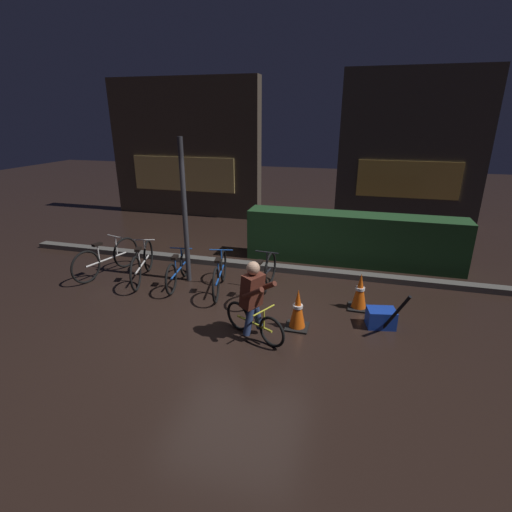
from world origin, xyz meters
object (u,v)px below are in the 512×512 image
Objects in this scene: parked_bike_leftmost at (107,259)px; parked_bike_right_mid at (262,277)px; traffic_cone_near at (298,310)px; cyclist at (254,300)px; blue_crate at (381,318)px; traffic_cone_far at (360,292)px; parked_bike_left_mid at (142,263)px; parked_bike_center_right at (220,274)px; street_post at (185,213)px; parked_bike_center_left at (178,270)px; closed_umbrella at (395,314)px.

parked_bike_leftmost is 0.99× the size of parked_bike_right_mid.
traffic_cone_near is 0.54× the size of cyclist.
traffic_cone_far is at bearing 123.02° from blue_crate.
parked_bike_left_mid is 3.58m from traffic_cone_near.
traffic_cone_near is (0.85, -1.05, -0.02)m from parked_bike_right_mid.
parked_bike_leftmost is 0.88m from parked_bike_left_mid.
street_post is at bearing 57.55° from parked_bike_center_right.
parked_bike_center_right reaches higher than traffic_cone_far.
parked_bike_leftmost reaches higher than parked_bike_center_left.
parked_bike_center_left is at bearing -108.26° from parked_bike_left_mid.
cyclist reaches higher than parked_bike_center_left.
parked_bike_left_mid reaches higher than blue_crate.
parked_bike_center_left is 3.41× the size of blue_crate.
parked_bike_left_mid is at bearing 178.15° from traffic_cone_far.
parked_bike_right_mid is (3.43, -0.08, -0.01)m from parked_bike_leftmost.
blue_crate is 0.52× the size of closed_umbrella.
traffic_cone_far is 2.08m from cyclist.
parked_bike_right_mid is at bearing -8.59° from street_post.
cyclist is at bearing -134.74° from parked_bike_left_mid.
traffic_cone_far is at bearing 69.12° from cyclist.
parked_bike_leftmost is 5.63m from blue_crate.
street_post is 1.97m from parked_bike_right_mid.
parked_bike_leftmost is at bearing 165.21° from traffic_cone_near.
blue_crate is (5.58, -0.73, -0.21)m from parked_bike_leftmost.
cyclist reaches higher than traffic_cone_far.
cyclist is at bearing -154.71° from parked_bike_center_right.
street_post is at bearing -69.15° from parked_bike_leftmost.
cyclist is (2.81, -1.51, 0.27)m from parked_bike_left_mid.
parked_bike_left_mid is at bearing 162.35° from traffic_cone_near.
parked_bike_leftmost is at bearing 172.54° from blue_crate.
parked_bike_left_mid reaches higher than traffic_cone_near.
parked_bike_center_left is 3.53m from traffic_cone_far.
street_post is 1.43m from parked_bike_left_mid.
parked_bike_leftmost is at bearing 70.44° from parked_bike_left_mid.
parked_bike_leftmost is 4.01m from cyclist.
closed_umbrella reaches higher than traffic_cone_far.
cyclist is at bearing -97.39° from parked_bike_leftmost.
parked_bike_center_left is 2.23× the size of traffic_cone_near.
closed_umbrella reaches higher than blue_crate.
parked_bike_center_right is at bearing -109.29° from parked_bike_left_mid.
parked_bike_center_left is at bearing 157.73° from traffic_cone_near.
closed_umbrella reaches higher than traffic_cone_near.
parked_bike_leftmost is 1.96× the size of closed_umbrella.
traffic_cone_near is (1.68, -1.00, -0.02)m from parked_bike_center_right.
parked_bike_leftmost is at bearing -174.66° from street_post.
cyclist is at bearing -138.44° from traffic_cone_far.
closed_umbrella is at bearing -56.20° from traffic_cone_far.
parked_bike_left_mid reaches higher than traffic_cone_far.
parked_bike_center_right is 3.27m from closed_umbrella.
parked_bike_center_left is (1.70, -0.07, -0.04)m from parked_bike_leftmost.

